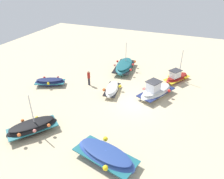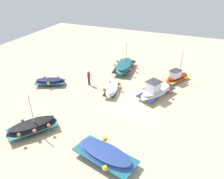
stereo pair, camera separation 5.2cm
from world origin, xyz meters
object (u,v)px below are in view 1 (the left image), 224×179
at_px(fishing_boat_0, 177,77).
at_px(fishing_boat_1, 50,82).
at_px(fishing_boat_3, 124,66).
at_px(fishing_boat_4, 106,155).
at_px(person_walking, 89,77).
at_px(fishing_boat_2, 33,127).
at_px(fishing_boat_5, 156,91).
at_px(fishing_boat_6, 112,89).

bearing_deg(fishing_boat_0, fishing_boat_1, -32.83).
distance_m(fishing_boat_0, fishing_boat_1, 14.56).
relative_size(fishing_boat_3, fishing_boat_4, 1.04).
xyz_separation_m(fishing_boat_1, fishing_boat_3, (-6.98, 6.39, 0.12)).
xyz_separation_m(fishing_boat_3, person_walking, (5.24, -2.36, 0.46)).
distance_m(fishing_boat_1, fishing_boat_4, 12.68).
distance_m(fishing_boat_2, fishing_boat_5, 12.19).
distance_m(fishing_boat_2, fishing_boat_3, 14.39).
bearing_deg(person_walking, fishing_boat_3, 171.59).
distance_m(fishing_boat_3, fishing_boat_6, 5.89).
relative_size(fishing_boat_4, fishing_boat_5, 1.04).
relative_size(fishing_boat_1, fishing_boat_4, 0.73).
relative_size(fishing_boat_0, fishing_boat_3, 0.73).
height_order(fishing_boat_2, fishing_boat_4, fishing_boat_2).
relative_size(fishing_boat_0, fishing_boat_1, 1.05).
bearing_deg(fishing_boat_0, fishing_boat_4, 19.20).
xyz_separation_m(fishing_boat_0, fishing_boat_6, (5.35, -5.94, -0.10)).
distance_m(fishing_boat_3, person_walking, 5.77).
bearing_deg(fishing_boat_2, fishing_boat_0, -177.63).
xyz_separation_m(fishing_boat_0, person_walking, (4.75, -9.00, 0.51)).
bearing_deg(fishing_boat_1, fishing_boat_4, -60.73).
distance_m(fishing_boat_1, fishing_boat_5, 11.71).
relative_size(fishing_boat_0, fishing_boat_4, 0.77).
bearing_deg(fishing_boat_4, fishing_boat_3, 117.44).
relative_size(fishing_boat_4, fishing_boat_6, 1.42).
bearing_deg(fishing_boat_5, person_walking, -61.19).
height_order(fishing_boat_5, fishing_boat_6, fishing_boat_5).
distance_m(fishing_boat_4, fishing_boat_6, 9.23).
height_order(fishing_boat_3, fishing_boat_4, fishing_boat_3).
xyz_separation_m(fishing_boat_0, fishing_boat_1, (6.48, -13.03, -0.07)).
xyz_separation_m(fishing_boat_5, person_walking, (0.42, -7.48, 0.42)).
relative_size(fishing_boat_3, fishing_boat_5, 1.08).
bearing_deg(fishing_boat_0, fishing_boat_5, 11.25).
bearing_deg(fishing_boat_2, fishing_boat_5, 176.75).
bearing_deg(fishing_boat_2, person_walking, -145.57).
xyz_separation_m(fishing_boat_2, fishing_boat_3, (-14.13, 2.75, 0.01)).
bearing_deg(fishing_boat_1, fishing_boat_0, 2.36).
height_order(fishing_boat_0, fishing_boat_3, fishing_boat_0).
distance_m(fishing_boat_3, fishing_boat_5, 7.03).
bearing_deg(fishing_boat_6, fishing_boat_5, 94.08).
bearing_deg(fishing_boat_4, person_walking, 136.31).
bearing_deg(fishing_boat_4, fishing_boat_0, 91.36).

